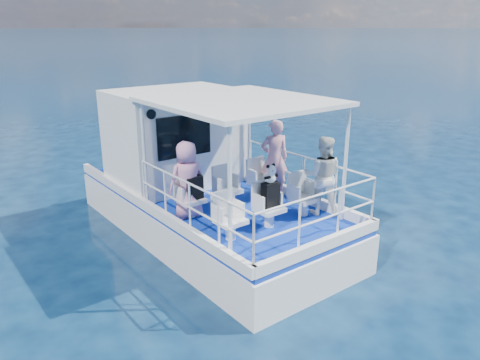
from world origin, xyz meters
The scene contains 20 objects.
ground centered at (0.00, 0.00, 0.00)m, with size 2000.00×2000.00×0.00m, color #071B34.
hull centered at (0.00, 1.00, 0.00)m, with size 3.00×7.00×1.60m, color white.
deck centered at (0.00, 1.00, 0.85)m, with size 2.90×6.90×0.10m, color navy.
cabin centered at (0.00, 2.30, 2.00)m, with size 2.85×2.00×2.20m, color white.
canopy centered at (0.00, -0.20, 3.14)m, with size 3.00×3.20×0.08m, color white.
canopy_posts centered at (0.00, -0.25, 2.00)m, with size 2.77×2.97×2.20m.
railings centered at (0.00, -0.58, 1.40)m, with size 2.84×3.59×1.00m, color white, non-canonical shape.
seat_port_fwd centered at (-0.90, 0.20, 1.09)m, with size 0.48×0.46×0.38m, color silver.
seat_center_fwd centered at (0.00, 0.20, 1.09)m, with size 0.48×0.46×0.38m, color silver.
seat_stbd_fwd centered at (0.90, 0.20, 1.09)m, with size 0.48×0.46×0.38m, color silver.
seat_port_aft centered at (-0.90, -1.10, 1.09)m, with size 0.48×0.46×0.38m, color silver.
seat_center_aft centered at (0.00, -1.10, 1.09)m, with size 0.48×0.46×0.38m, color silver.
seat_stbd_aft centered at (0.90, -1.10, 1.09)m, with size 0.48×0.46×0.38m, color silver.
passenger_port_fwd centered at (-0.95, 0.23, 1.66)m, with size 0.57×0.41×1.52m, color pink.
passenger_stbd_fwd centered at (1.21, 0.14, 1.75)m, with size 0.62×0.41×1.70m, color pink.
passenger_stbd_aft centered at (1.25, -1.24, 1.69)m, with size 0.77×0.60×1.58m, color white.
backpack_port centered at (-0.87, 0.15, 1.51)m, with size 0.35×0.20×0.46m, color black.
backpack_center centered at (0.02, -1.10, 1.52)m, with size 0.32×0.18×0.48m, color black.
compact_camera centered at (-0.88, 0.16, 1.77)m, with size 0.10×0.06×0.06m, color black.
panda centered at (0.00, -1.11, 1.94)m, with size 0.23×0.19×0.35m, color white, non-canonical shape.
Camera 1 is at (-5.36, -7.16, 4.48)m, focal length 35.00 mm.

